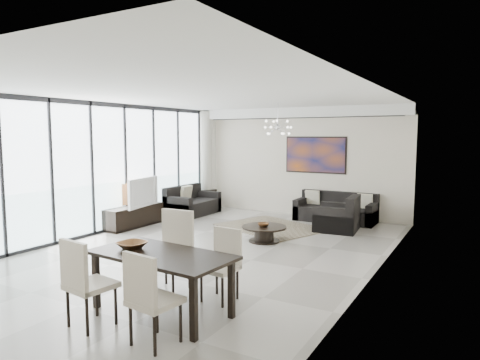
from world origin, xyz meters
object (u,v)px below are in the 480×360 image
Objects in this scene: tv_console at (134,216)px; dining_table at (161,260)px; television at (139,192)px; coffee_table at (264,233)px; sofa_main at (336,212)px.

tv_console is 5.21m from dining_table.
television is at bearing 135.94° from dining_table.
sofa_main is at bearing 76.84° from coffee_table.
tv_console reaches higher than coffee_table.
coffee_table is 0.46× the size of sofa_main.
coffee_table is 3.85m from dining_table.
coffee_table is 0.77× the size of television.
television is (-3.17, -0.25, 0.66)m from coffee_table.
dining_table is (3.81, -3.52, 0.41)m from tv_console.
television is at bearing -141.68° from sofa_main.
sofa_main is 1.08× the size of dining_table.
coffee_table is 3.24m from television.
sofa_main is (0.65, 2.76, 0.07)m from coffee_table.
television is 0.64× the size of dining_table.
television is at bearing 4.58° from tv_console.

